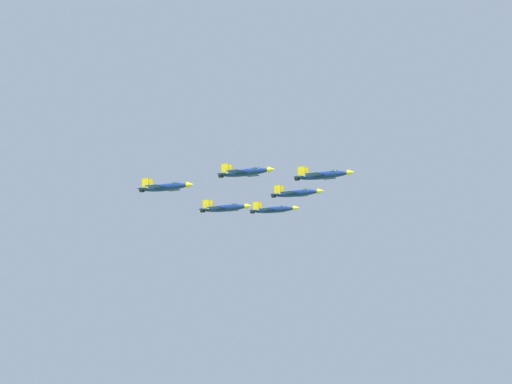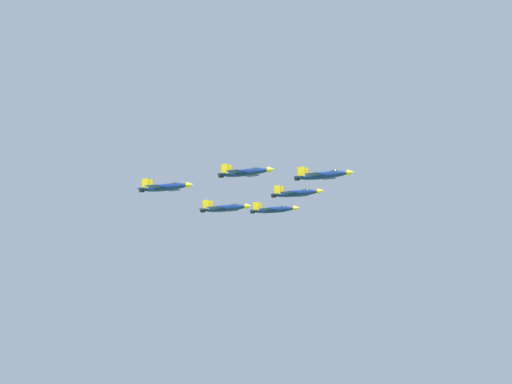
% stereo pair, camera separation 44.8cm
% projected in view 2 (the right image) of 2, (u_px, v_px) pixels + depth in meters
% --- Properties ---
extents(jet_lead, '(17.29, 11.20, 3.73)m').
position_uv_depth(jet_lead, '(323.00, 175.00, 211.60)').
color(jet_lead, navy).
extents(jet_left_wingman, '(16.73, 10.86, 3.62)m').
position_uv_depth(jet_left_wingman, '(297.00, 193.00, 230.82)').
color(jet_left_wingman, navy).
extents(jet_right_wingman, '(16.91, 10.97, 3.66)m').
position_uv_depth(jet_right_wingman, '(245.00, 172.00, 208.92)').
color(jet_right_wingman, navy).
extents(jet_left_outer, '(16.92, 11.06, 3.69)m').
position_uv_depth(jet_left_outer, '(274.00, 210.00, 249.97)').
color(jet_left_outer, navy).
extents(jet_right_outer, '(16.68, 10.87, 3.63)m').
position_uv_depth(jet_right_outer, '(165.00, 187.00, 205.54)').
color(jet_right_outer, navy).
extents(jet_slot_rear, '(17.15, 11.11, 3.70)m').
position_uv_depth(jet_slot_rear, '(225.00, 208.00, 227.38)').
color(jet_slot_rear, navy).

